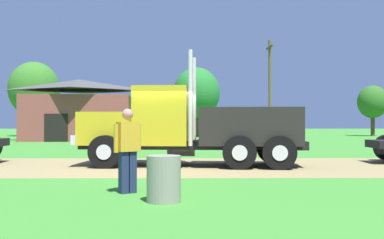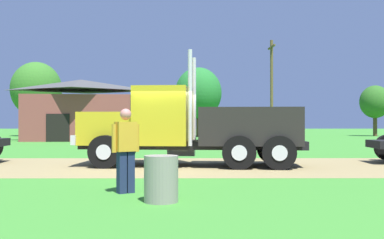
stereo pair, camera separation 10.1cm
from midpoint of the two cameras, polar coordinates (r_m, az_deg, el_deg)
name	(u,v)px [view 1 (the left image)]	position (r m, az deg, el deg)	size (l,w,h in m)	color
ground_plane	(171,166)	(15.11, -2.98, -6.05)	(200.00, 200.00, 0.00)	#3A842C
dirt_track	(171,166)	(15.11, -2.98, -6.04)	(120.00, 6.66, 0.01)	#8F7D4F
truck_foreground_white	(192,128)	(15.18, -0.24, -1.08)	(7.88, 3.11, 3.86)	black
visitor_by_barrel	(128,147)	(9.36, -8.65, -3.57)	(0.54, 0.44, 1.78)	gold
steel_barrel	(164,179)	(8.29, -4.04, -7.67)	(0.64, 0.64, 0.87)	gray
shed_building	(79,111)	(38.36, -14.52, 1.06)	(9.42, 6.29, 5.16)	brown
utility_pole_near	(270,87)	(39.26, 9.99, 4.16)	(0.27, 2.20, 8.75)	brown
tree_mid	(34,89)	(52.52, -19.83, 3.69)	(5.59, 5.59, 8.34)	#513823
tree_right	(197,93)	(47.02, 0.53, 3.43)	(4.97, 4.97, 7.41)	#513823
tree_far_right	(373,102)	(53.77, 22.31, 2.10)	(3.36, 3.36, 5.72)	#513823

